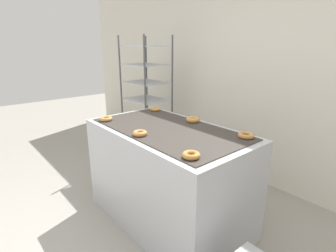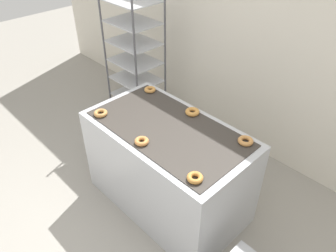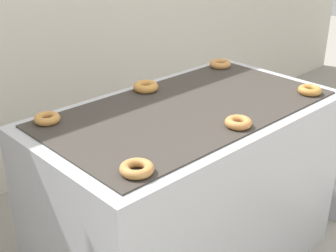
{
  "view_description": "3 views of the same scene",
  "coord_description": "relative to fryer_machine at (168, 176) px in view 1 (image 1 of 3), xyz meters",
  "views": [
    {
      "loc": [
        1.73,
        -0.78,
        1.7
      ],
      "look_at": [
        0.0,
        0.69,
        0.99
      ],
      "focal_mm": 28.0,
      "sensor_mm": 36.0,
      "label": 1
    },
    {
      "loc": [
        1.69,
        -0.95,
        2.72
      ],
      "look_at": [
        0.0,
        0.69,
        0.99
      ],
      "focal_mm": 35.0,
      "sensor_mm": 36.0,
      "label": 2
    },
    {
      "loc": [
        -1.54,
        -0.79,
        1.86
      ],
      "look_at": [
        0.0,
        0.84,
        0.82
      ],
      "focal_mm": 50.0,
      "sensor_mm": 36.0,
      "label": 3
    }
  ],
  "objects": [
    {
      "name": "ground_plane",
      "position": [
        -0.0,
        -0.69,
        -0.49
      ],
      "size": [
        14.0,
        14.0,
        0.0
      ],
      "primitive_type": "plane",
      "color": "#9E998E"
    },
    {
      "name": "wall_back",
      "position": [
        -0.0,
        1.43,
        0.91
      ],
      "size": [
        8.0,
        0.05,
        2.8
      ],
      "color": "silver",
      "rests_on": "ground_plane"
    },
    {
      "name": "fryer_machine",
      "position": [
        0.0,
        0.0,
        0.0
      ],
      "size": [
        1.57,
        0.88,
        0.97
      ],
      "color": "#B7BABF",
      "rests_on": "ground_plane"
    },
    {
      "name": "baking_rack_cart",
      "position": [
        -1.35,
        0.73,
        0.44
      ],
      "size": [
        0.64,
        0.49,
        1.83
      ],
      "color": "#4C4C51",
      "rests_on": "ground_plane"
    },
    {
      "name": "donut_near_left",
      "position": [
        -0.59,
        -0.31,
        0.51
      ],
      "size": [
        0.13,
        0.13,
        0.04
      ],
      "primitive_type": "torus",
      "color": "#C08545",
      "rests_on": "fryer_machine"
    },
    {
      "name": "donut_near_center",
      "position": [
        0.0,
        -0.31,
        0.51
      ],
      "size": [
        0.12,
        0.12,
        0.04
      ],
      "primitive_type": "torus",
      "color": "#CE8544",
      "rests_on": "fryer_machine"
    },
    {
      "name": "donut_near_right",
      "position": [
        0.6,
        -0.31,
        0.51
      ],
      "size": [
        0.12,
        0.12,
        0.04
      ],
      "primitive_type": "torus",
      "color": "#C48239",
      "rests_on": "fryer_machine"
    },
    {
      "name": "donut_far_left",
      "position": [
        -0.6,
        0.32,
        0.51
      ],
      "size": [
        0.12,
        0.12,
        0.04
      ],
      "primitive_type": "torus",
      "color": "#C68741",
      "rests_on": "fryer_machine"
    },
    {
      "name": "donut_far_center",
      "position": [
        -0.0,
        0.32,
        0.51
      ],
      "size": [
        0.14,
        0.14,
        0.04
      ],
      "primitive_type": "torus",
      "color": "#C9883E",
      "rests_on": "fryer_machine"
    },
    {
      "name": "donut_far_right",
      "position": [
        0.61,
        0.32,
        0.51
      ],
      "size": [
        0.13,
        0.13,
        0.04
      ],
      "primitive_type": "torus",
      "color": "#C48445",
      "rests_on": "fryer_machine"
    }
  ]
}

